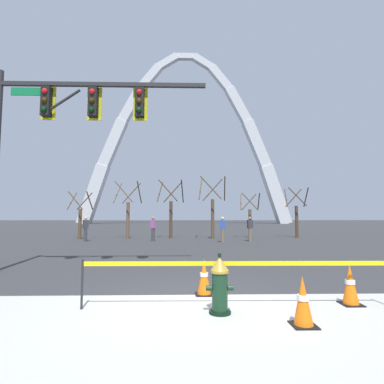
% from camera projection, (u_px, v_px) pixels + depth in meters
% --- Properties ---
extents(ground_plane, '(240.00, 240.00, 0.00)m').
position_uv_depth(ground_plane, '(192.00, 300.00, 5.81)').
color(ground_plane, '#333335').
extents(fire_hydrant, '(0.46, 0.48, 0.99)m').
position_uv_depth(fire_hydrant, '(220.00, 285.00, 4.99)').
color(fire_hydrant, black).
rests_on(fire_hydrant, ground).
extents(caution_tape_barrier, '(5.49, 0.10, 0.86)m').
position_uv_depth(caution_tape_barrier, '(238.00, 274.00, 5.26)').
color(caution_tape_barrier, '#232326').
rests_on(caution_tape_barrier, ground).
extents(traffic_cone_by_hydrant, '(0.36, 0.36, 0.73)m').
position_uv_depth(traffic_cone_by_hydrant, '(350.00, 285.00, 5.47)').
color(traffic_cone_by_hydrant, black).
rests_on(traffic_cone_by_hydrant, ground).
extents(traffic_cone_mid_sidewalk, '(0.36, 0.36, 0.73)m').
position_uv_depth(traffic_cone_mid_sidewalk, '(303.00, 301.00, 4.41)').
color(traffic_cone_mid_sidewalk, black).
rests_on(traffic_cone_mid_sidewalk, ground).
extents(traffic_cone_curb_edge, '(0.36, 0.36, 0.73)m').
position_uv_depth(traffic_cone_curb_edge, '(204.00, 277.00, 6.16)').
color(traffic_cone_curb_edge, black).
rests_on(traffic_cone_curb_edge, ground).
extents(traffic_signal_gantry, '(6.42, 0.44, 6.00)m').
position_uv_depth(traffic_signal_gantry, '(57.00, 127.00, 8.97)').
color(traffic_signal_gantry, '#232326').
rests_on(traffic_signal_gantry, ground).
extents(monument_arch, '(46.74, 2.60, 39.29)m').
position_uv_depth(monument_arch, '(185.00, 146.00, 67.18)').
color(monument_arch, silver).
rests_on(monument_arch, ground).
extents(tree_far_left, '(1.58, 1.58, 3.39)m').
position_uv_depth(tree_far_left, '(80.00, 218.00, 21.46)').
color(tree_far_left, brown).
rests_on(tree_far_left, ground).
extents(tree_left_mid, '(1.92, 1.93, 4.16)m').
position_uv_depth(tree_left_mid, '(128.00, 213.00, 21.90)').
color(tree_left_mid, brown).
rests_on(tree_left_mid, ground).
extents(tree_center_left, '(1.98, 1.99, 4.30)m').
position_uv_depth(tree_center_left, '(171.00, 212.00, 22.33)').
color(tree_center_left, '#473323').
rests_on(tree_center_left, ground).
extents(tree_center_right, '(2.06, 2.07, 4.48)m').
position_uv_depth(tree_center_right, '(213.00, 211.00, 21.83)').
color(tree_center_right, brown).
rests_on(tree_center_right, ground).
extents(tree_right_mid, '(1.57, 1.58, 3.37)m').
position_uv_depth(tree_right_mid, '(250.00, 218.00, 22.61)').
color(tree_right_mid, brown).
rests_on(tree_right_mid, ground).
extents(tree_far_right, '(1.76, 1.77, 3.80)m').
position_uv_depth(tree_far_right, '(296.00, 215.00, 22.94)').
color(tree_far_right, '#473323').
rests_on(tree_far_right, ground).
extents(pedestrian_walking_left, '(0.39, 0.35, 1.59)m').
position_uv_depth(pedestrian_walking_left, '(153.00, 228.00, 19.61)').
color(pedestrian_walking_left, '#38383D').
rests_on(pedestrian_walking_left, ground).
extents(pedestrian_standing_center, '(0.36, 0.23, 1.59)m').
position_uv_depth(pedestrian_standing_center, '(223.00, 229.00, 18.69)').
color(pedestrian_standing_center, brown).
rests_on(pedestrian_standing_center, ground).
extents(pedestrian_walking_right, '(0.39, 0.35, 1.59)m').
position_uv_depth(pedestrian_walking_right, '(86.00, 229.00, 19.45)').
color(pedestrian_walking_right, '#38383D').
rests_on(pedestrian_walking_right, ground).
extents(pedestrian_near_trees, '(0.38, 0.29, 1.59)m').
position_uv_depth(pedestrian_near_trees, '(250.00, 229.00, 19.44)').
color(pedestrian_near_trees, brown).
rests_on(pedestrian_near_trees, ground).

